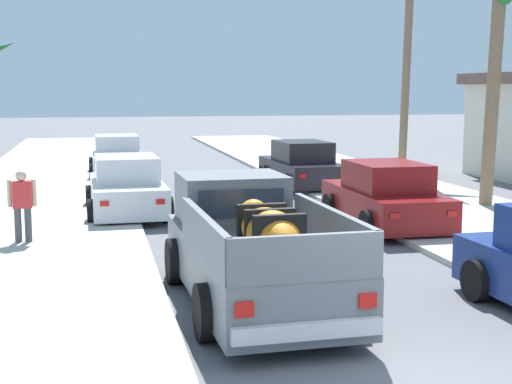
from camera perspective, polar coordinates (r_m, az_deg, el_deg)
sidewalk_left at (r=18.91m, az=-16.88°, el=-2.04°), size 5.16×60.00×0.12m
sidewalk_right at (r=20.81m, az=12.97°, el=-1.01°), size 5.16×60.00×0.12m
curb_left at (r=18.85m, az=-13.31°, el=-1.97°), size 0.16×60.00×0.10m
curb_right at (r=20.34m, az=9.96°, el=-1.16°), size 0.16×60.00×0.10m
pickup_truck at (r=11.24m, az=-0.34°, el=-4.44°), size 2.33×5.26×1.80m
car_left_near at (r=19.22m, az=-9.89°, el=0.32°), size 2.09×4.29×1.54m
car_right_near at (r=17.57m, az=9.87°, el=-0.40°), size 2.03×4.26×1.54m
car_left_mid at (r=27.66m, az=-10.60°, el=2.60°), size 2.04×4.27×1.54m
car_left_far at (r=24.24m, az=3.50°, el=1.98°), size 2.15×4.31×1.54m
pedestrian at (r=15.80m, az=-17.49°, el=-0.83°), size 0.57×0.26×1.59m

